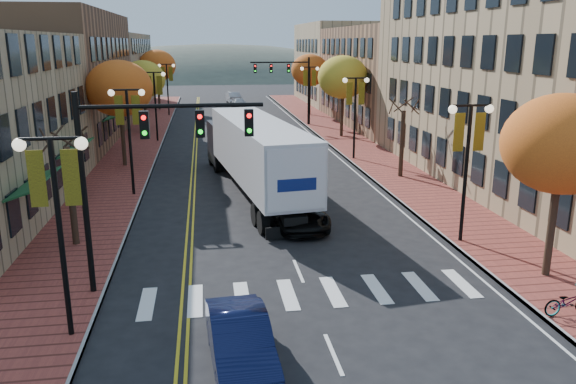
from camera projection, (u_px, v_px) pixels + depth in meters
name	position (u px, v px, depth m)	size (l,w,h in m)	color
ground	(319.00, 320.00, 17.73)	(200.00, 200.00, 0.00)	black
sidewalk_left	(138.00, 145.00, 47.48)	(4.00, 85.00, 0.15)	brown
sidewalk_right	(345.00, 140.00, 50.04)	(4.00, 85.00, 0.15)	brown
building_left_mid	(43.00, 78.00, 48.28)	(12.00, 24.00, 11.00)	brown
building_left_far	(96.00, 72.00, 72.36)	(12.00, 26.00, 9.50)	#9E8966
building_right_near	(569.00, 59.00, 33.70)	(15.00, 28.00, 15.00)	#997F5B
building_right_mid	(412.00, 76.00, 59.18)	(15.00, 24.00, 10.00)	brown
building_right_far	(357.00, 63.00, 80.07)	(15.00, 20.00, 11.00)	#9E8966
tree_left_a	(72.00, 196.00, 23.51)	(0.28, 0.28, 4.20)	#382619
tree_left_b	(119.00, 89.00, 37.97)	(4.48, 4.48, 7.21)	#382619
tree_left_c	(143.00, 79.00, 53.35)	(4.16, 4.16, 6.69)	#382619
tree_left_d	(157.00, 66.00, 70.41)	(4.61, 4.61, 7.42)	#382619
tree_right_a	(562.00, 144.00, 19.61)	(4.16, 4.16, 6.69)	#382619
tree_right_b	(402.00, 144.00, 35.62)	(0.28, 0.28, 4.20)	#382619
tree_right_c	(343.00, 77.00, 50.08)	(4.48, 4.48, 7.21)	#382619
tree_right_d	(310.00, 70.00, 65.40)	(4.35, 4.35, 7.00)	#382619
lamp_left_a	(57.00, 199.00, 15.55)	(1.96, 0.36, 6.05)	black
lamp_left_b	(129.00, 121.00, 30.84)	(1.96, 0.36, 6.05)	black
lamp_left_c	(155.00, 93.00, 48.03)	(1.96, 0.36, 6.05)	black
lamp_left_d	(167.00, 79.00, 65.23)	(1.96, 0.36, 6.05)	black
lamp_right_a	(468.00, 146.00, 23.42)	(1.96, 0.36, 6.05)	black
lamp_right_b	(355.00, 102.00, 40.61)	(1.96, 0.36, 6.05)	black
lamp_right_c	(310.00, 84.00, 57.80)	(1.96, 0.36, 6.05)	black
traffic_mast_near	(141.00, 154.00, 18.54)	(6.10, 0.35, 7.00)	black
traffic_mast_far	(290.00, 78.00, 57.35)	(6.10, 0.34, 7.00)	black
semi_truck	(253.00, 150.00, 31.90)	(5.07, 17.63, 4.35)	black
navy_sedan	(240.00, 342.00, 15.04)	(1.56, 4.49, 1.48)	black
black_suv	(298.00, 211.00, 26.70)	(2.40, 5.20, 1.45)	black
car_far_white	(225.00, 109.00, 66.75)	(1.67, 4.15, 1.41)	white
car_far_silver	(239.00, 103.00, 74.36)	(1.69, 4.15, 1.21)	#95969C
car_far_oncoming	(233.00, 97.00, 80.27)	(1.67, 4.78, 1.57)	#A1A1A8
bicycle	(568.00, 302.00, 17.70)	(0.58, 1.67, 0.88)	gray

